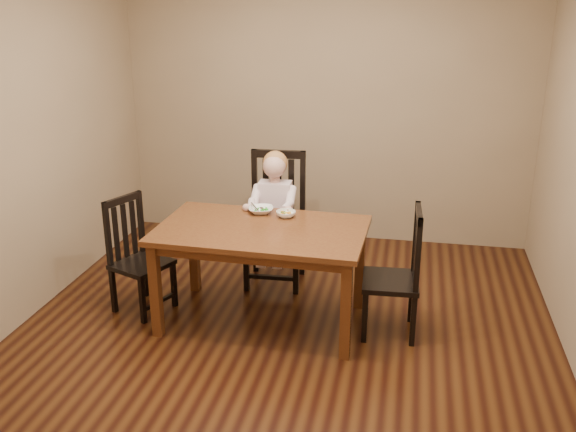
% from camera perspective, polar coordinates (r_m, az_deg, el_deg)
% --- Properties ---
extents(room, '(4.01, 4.01, 2.71)m').
position_cam_1_polar(room, '(4.41, -0.19, 5.48)').
color(room, '#45240E').
rests_on(room, ground).
extents(dining_table, '(1.56, 0.96, 0.76)m').
position_cam_1_polar(dining_table, '(4.75, -2.37, -2.06)').
color(dining_table, '#4D2312').
rests_on(dining_table, room).
extents(chair_child, '(0.51, 0.49, 1.13)m').
position_cam_1_polar(chair_child, '(5.49, -1.08, -0.47)').
color(chair_child, black).
rests_on(chair_child, room).
extents(chair_left, '(0.50, 0.51, 0.92)m').
position_cam_1_polar(chair_left, '(5.17, -13.26, -3.56)').
color(chair_left, black).
rests_on(chair_left, room).
extents(chair_right, '(0.42, 0.44, 0.97)m').
position_cam_1_polar(chair_right, '(4.73, 9.71, -5.17)').
color(chair_right, black).
rests_on(chair_right, room).
extents(toddler, '(0.38, 0.46, 0.62)m').
position_cam_1_polar(toddler, '(5.38, -1.19, 0.91)').
color(toddler, silver).
rests_on(toddler, chair_child).
extents(bowl_peas, '(0.23, 0.23, 0.05)m').
position_cam_1_polar(bowl_peas, '(5.02, -2.43, 0.53)').
color(bowl_peas, white).
rests_on(bowl_peas, dining_table).
extents(bowl_veg, '(0.18, 0.18, 0.05)m').
position_cam_1_polar(bowl_veg, '(4.92, -0.18, 0.18)').
color(bowl_veg, white).
rests_on(bowl_veg, dining_table).
extents(fork, '(0.10, 0.10, 0.05)m').
position_cam_1_polar(fork, '(5.00, -2.94, 0.72)').
color(fork, silver).
rests_on(fork, bowl_peas).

